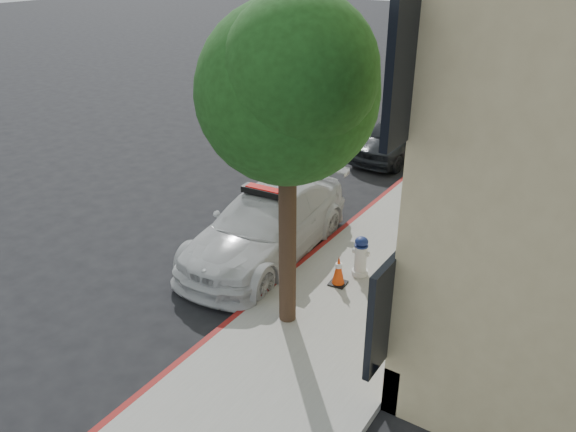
% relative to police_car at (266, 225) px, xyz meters
% --- Properties ---
extents(ground, '(120.00, 120.00, 0.00)m').
position_rel_police_car_xyz_m(ground, '(-1.10, 0.06, -0.73)').
color(ground, black).
rests_on(ground, ground).
extents(sidewalk, '(3.20, 50.00, 0.15)m').
position_rel_police_car_xyz_m(sidewalk, '(2.50, 10.06, -0.65)').
color(sidewalk, gray).
rests_on(sidewalk, ground).
extents(curb_strip, '(0.12, 50.00, 0.15)m').
position_rel_police_car_xyz_m(curb_strip, '(0.96, 10.06, -0.65)').
color(curb_strip, maroon).
rests_on(curb_strip, ground).
extents(tree_near, '(2.92, 2.82, 5.62)m').
position_rel_police_car_xyz_m(tree_near, '(1.83, -1.95, 3.54)').
color(tree_near, black).
rests_on(tree_near, sidewalk).
extents(tree_mid, '(2.77, 2.64, 5.43)m').
position_rel_police_car_xyz_m(tree_mid, '(1.83, 6.05, 3.43)').
color(tree_mid, black).
rests_on(tree_mid, sidewalk).
extents(tree_far, '(3.10, 3.00, 5.81)m').
position_rel_police_car_xyz_m(tree_far, '(1.83, 14.05, 3.66)').
color(tree_far, black).
rests_on(tree_far, sidewalk).
extents(police_car, '(2.33, 5.12, 1.60)m').
position_rel_police_car_xyz_m(police_car, '(0.00, 0.00, 0.00)').
color(police_car, silver).
rests_on(police_car, ground).
extents(parked_car_mid, '(1.82, 4.02, 1.34)m').
position_rel_police_car_xyz_m(parked_car_mid, '(-0.15, 7.49, -0.06)').
color(parked_car_mid, black).
rests_on(parked_car_mid, ground).
extents(parked_car_far, '(1.45, 3.93, 1.28)m').
position_rel_police_car_xyz_m(parked_car_far, '(0.10, 19.43, -0.09)').
color(parked_car_far, black).
rests_on(parked_car_far, ground).
extents(fire_hydrant, '(0.36, 0.33, 0.86)m').
position_rel_police_car_xyz_m(fire_hydrant, '(2.24, 0.12, -0.16)').
color(fire_hydrant, silver).
rests_on(fire_hydrant, sidewalk).
extents(traffic_cone, '(0.35, 0.35, 0.62)m').
position_rel_police_car_xyz_m(traffic_cone, '(2.03, -0.44, -0.27)').
color(traffic_cone, black).
rests_on(traffic_cone, sidewalk).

